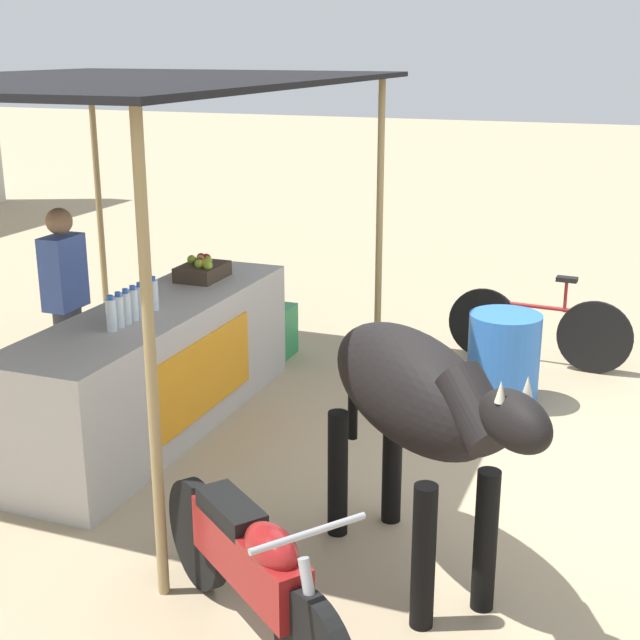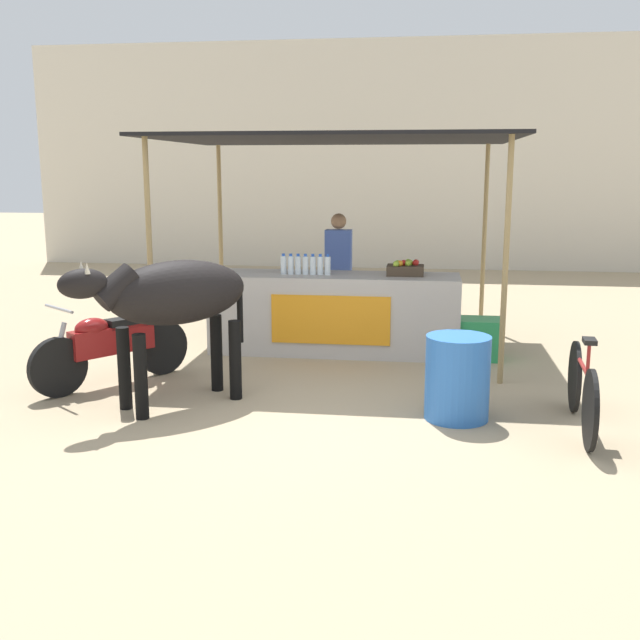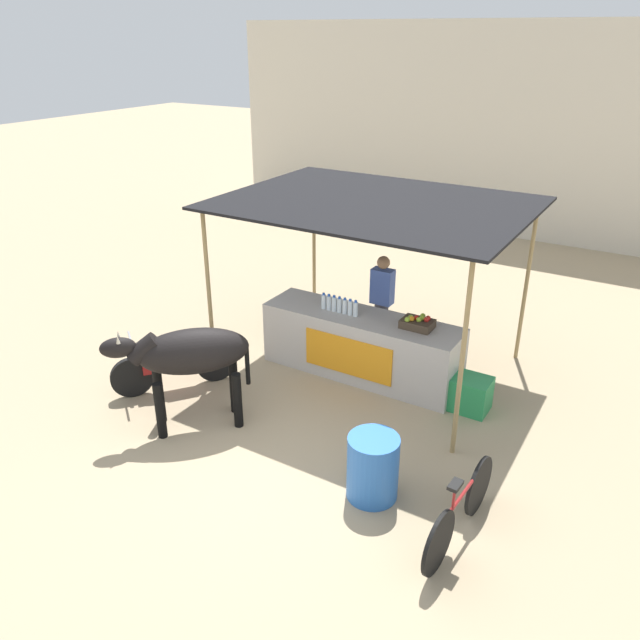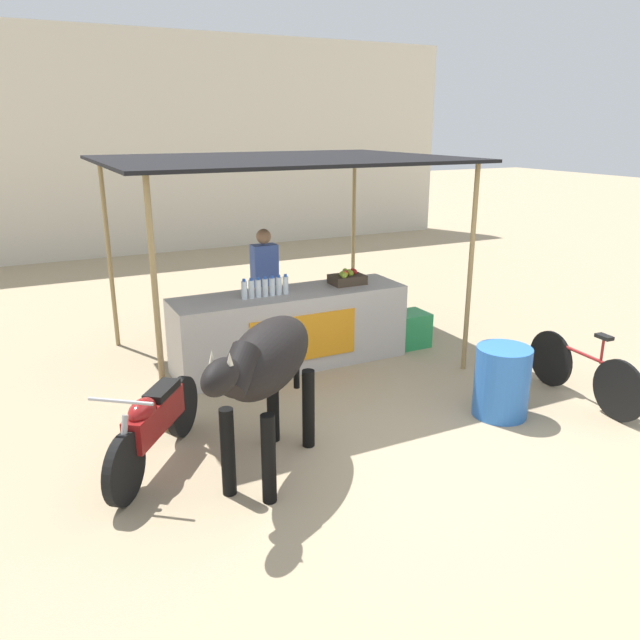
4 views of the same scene
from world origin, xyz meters
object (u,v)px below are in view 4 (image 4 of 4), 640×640
object	(u,v)px
fruit_crate	(347,278)
cow	(266,364)
water_barrel	(502,382)
vendor_behind_counter	(265,288)
bicycle_leaning	(583,372)
cooler_box	(406,330)
stall_counter	(291,329)
motorcycle_parked	(154,423)

from	to	relation	value
fruit_crate	cow	world-z (taller)	cow
water_barrel	cow	world-z (taller)	cow
vendor_behind_counter	bicycle_leaning	world-z (taller)	vendor_behind_counter
fruit_crate	water_barrel	world-z (taller)	fruit_crate
fruit_crate	water_barrel	xyz separation A→B (m)	(0.54, -2.41, -0.66)
fruit_crate	bicycle_leaning	size ratio (longest dim) A/B	0.27
fruit_crate	cooler_box	size ratio (longest dim) A/B	0.73
stall_counter	water_barrel	world-z (taller)	stall_counter
stall_counter	bicycle_leaning	world-z (taller)	stall_counter
fruit_crate	motorcycle_parked	bearing A→B (deg)	-148.43
water_barrel	motorcycle_parked	xyz separation A→B (m)	(-3.50, 0.59, 0.05)
stall_counter	water_barrel	distance (m)	2.74
bicycle_leaning	cow	bearing A→B (deg)	177.27
bicycle_leaning	vendor_behind_counter	bearing A→B (deg)	127.37
water_barrel	cow	size ratio (longest dim) A/B	0.49
motorcycle_parked	vendor_behind_counter	bearing A→B (deg)	50.53
fruit_crate	water_barrel	bearing A→B (deg)	-77.38
fruit_crate	bicycle_leaning	xyz separation A→B (m)	(1.59, -2.55, -0.69)
cooler_box	cow	bearing A→B (deg)	-143.04
bicycle_leaning	water_barrel	bearing A→B (deg)	172.51
fruit_crate	motorcycle_parked	world-z (taller)	fruit_crate
stall_counter	fruit_crate	world-z (taller)	fruit_crate
cooler_box	cow	xyz separation A→B (m)	(-2.95, -2.22, 0.79)
cow	stall_counter	bearing A→B (deg)	61.74
fruit_crate	cow	xyz separation A→B (m)	(-2.09, -2.37, -0.00)
fruit_crate	motorcycle_parked	distance (m)	3.53
stall_counter	vendor_behind_counter	bearing A→B (deg)	93.11
bicycle_leaning	stall_counter	bearing A→B (deg)	134.36
cooler_box	bicycle_leaning	size ratio (longest dim) A/B	0.36
stall_counter	cow	world-z (taller)	cow
cow	motorcycle_parked	xyz separation A→B (m)	(-0.87, 0.55, -0.60)
cooler_box	motorcycle_parked	size ratio (longest dim) A/B	0.40
vendor_behind_counter	cooler_box	world-z (taller)	vendor_behind_counter
stall_counter	cooler_box	bearing A→B (deg)	-3.26
water_barrel	vendor_behind_counter	bearing A→B (deg)	114.69
fruit_crate	bicycle_leaning	world-z (taller)	fruit_crate
cooler_box	cow	world-z (taller)	cow
cow	bicycle_leaning	xyz separation A→B (m)	(3.68, -0.18, -0.68)
vendor_behind_counter	bicycle_leaning	xyz separation A→B (m)	(2.48, -3.25, -0.50)
cooler_box	water_barrel	world-z (taller)	water_barrel
water_barrel	cooler_box	bearing A→B (deg)	82.00
vendor_behind_counter	bicycle_leaning	bearing A→B (deg)	-52.63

